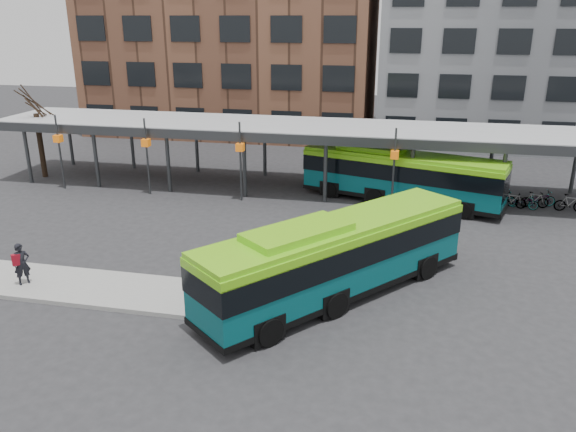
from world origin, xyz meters
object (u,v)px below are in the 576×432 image
at_px(tree, 40,142).
at_px(bus_front, 337,256).
at_px(pedestrian, 21,264).
at_px(bus_rear, 401,175).

xyz_separation_m(tree, bus_front, (22.23, -13.42, -0.67)).
bearing_deg(tree, pedestrian, -58.18).
height_order(bus_front, pedestrian, bus_front).
bearing_deg(bus_rear, bus_front, -82.99).
height_order(bus_rear, pedestrian, bus_rear).
relative_size(bus_front, bus_rear, 0.92).
distance_m(tree, pedestrian, 18.14).
bearing_deg(pedestrian, bus_rear, -3.39).
height_order(tree, bus_rear, tree).
xyz_separation_m(tree, pedestrian, (9.54, -15.37, -1.36)).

